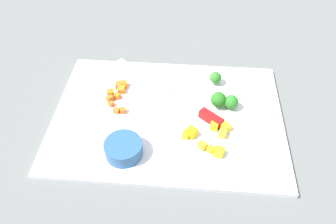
% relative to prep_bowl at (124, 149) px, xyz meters
% --- Properties ---
extents(ground_plane, '(4.00, 4.00, 0.00)m').
position_rel_prep_bowl_xyz_m(ground_plane, '(-0.08, -0.12, -0.03)').
color(ground_plane, slate).
extents(cutting_board, '(0.53, 0.38, 0.01)m').
position_rel_prep_bowl_xyz_m(cutting_board, '(-0.08, -0.12, -0.02)').
color(cutting_board, white).
rests_on(cutting_board, ground_plane).
extents(prep_bowl, '(0.08, 0.08, 0.03)m').
position_rel_prep_bowl_xyz_m(prep_bowl, '(0.00, 0.00, 0.00)').
color(prep_bowl, '#2B5988').
rests_on(prep_bowl, cutting_board).
extents(chef_knife, '(0.29, 0.24, 0.02)m').
position_rel_prep_bowl_xyz_m(chef_knife, '(-0.11, -0.16, -0.01)').
color(chef_knife, silver).
rests_on(chef_knife, cutting_board).
extents(carrot_dice_0, '(0.02, 0.02, 0.01)m').
position_rel_prep_bowl_xyz_m(carrot_dice_0, '(0.04, -0.19, -0.01)').
color(carrot_dice_0, orange).
rests_on(carrot_dice_0, cutting_board).
extents(carrot_dice_1, '(0.01, 0.02, 0.01)m').
position_rel_prep_bowl_xyz_m(carrot_dice_1, '(0.02, -0.12, -0.01)').
color(carrot_dice_1, orange).
rests_on(carrot_dice_1, cutting_board).
extents(carrot_dice_2, '(0.02, 0.02, 0.01)m').
position_rel_prep_bowl_xyz_m(carrot_dice_2, '(0.04, -0.12, -0.01)').
color(carrot_dice_2, orange).
rests_on(carrot_dice_2, cutting_board).
extents(carrot_dice_3, '(0.02, 0.02, 0.01)m').
position_rel_prep_bowl_xyz_m(carrot_dice_3, '(0.05, -0.16, -0.01)').
color(carrot_dice_3, orange).
rests_on(carrot_dice_3, cutting_board).
extents(carrot_dice_4, '(0.02, 0.01, 0.01)m').
position_rel_prep_bowl_xyz_m(carrot_dice_4, '(0.06, -0.14, -0.01)').
color(carrot_dice_4, orange).
rests_on(carrot_dice_4, cutting_board).
extents(carrot_dice_5, '(0.02, 0.02, 0.01)m').
position_rel_prep_bowl_xyz_m(carrot_dice_5, '(0.04, -0.20, -0.01)').
color(carrot_dice_5, orange).
rests_on(carrot_dice_5, cutting_board).
extents(carrot_dice_6, '(0.02, 0.02, 0.02)m').
position_rel_prep_bowl_xyz_m(carrot_dice_6, '(0.06, -0.17, -0.01)').
color(carrot_dice_6, orange).
rests_on(carrot_dice_6, cutting_board).
extents(carrot_dice_7, '(0.02, 0.02, 0.01)m').
position_rel_prep_bowl_xyz_m(carrot_dice_7, '(0.06, -0.15, -0.01)').
color(carrot_dice_7, orange).
rests_on(carrot_dice_7, cutting_board).
extents(carrot_dice_8, '(0.02, 0.02, 0.02)m').
position_rel_prep_bowl_xyz_m(carrot_dice_8, '(0.04, -0.21, -0.01)').
color(carrot_dice_8, orange).
rests_on(carrot_dice_8, cutting_board).
extents(carrot_dice_9, '(0.02, 0.02, 0.01)m').
position_rel_prep_bowl_xyz_m(carrot_dice_9, '(0.05, -0.20, -0.01)').
color(carrot_dice_9, orange).
rests_on(carrot_dice_9, cutting_board).
extents(pepper_dice_0, '(0.02, 0.02, 0.01)m').
position_rel_prep_bowl_xyz_m(pepper_dice_0, '(-0.13, -0.06, -0.01)').
color(pepper_dice_0, yellow).
rests_on(pepper_dice_0, cutting_board).
extents(pepper_dice_1, '(0.02, 0.02, 0.02)m').
position_rel_prep_bowl_xyz_m(pepper_dice_1, '(-0.19, -0.08, -0.01)').
color(pepper_dice_1, yellow).
rests_on(pepper_dice_1, cutting_board).
extents(pepper_dice_2, '(0.03, 0.03, 0.02)m').
position_rel_prep_bowl_xyz_m(pepper_dice_2, '(-0.20, -0.01, -0.01)').
color(pepper_dice_2, yellow).
rests_on(pepper_dice_2, cutting_board).
extents(pepper_dice_3, '(0.02, 0.02, 0.01)m').
position_rel_prep_bowl_xyz_m(pepper_dice_3, '(-0.18, -0.02, -0.01)').
color(pepper_dice_3, yellow).
rests_on(pepper_dice_3, cutting_board).
extents(pepper_dice_4, '(0.03, 0.03, 0.02)m').
position_rel_prep_bowl_xyz_m(pepper_dice_4, '(-0.14, -0.06, -0.01)').
color(pepper_dice_4, yellow).
rests_on(pepper_dice_4, cutting_board).
extents(pepper_dice_5, '(0.02, 0.02, 0.02)m').
position_rel_prep_bowl_xyz_m(pepper_dice_5, '(-0.16, -0.03, -0.01)').
color(pepper_dice_5, yellow).
rests_on(pepper_dice_5, cutting_board).
extents(pepper_dice_6, '(0.03, 0.03, 0.02)m').
position_rel_prep_bowl_xyz_m(pepper_dice_6, '(-0.21, -0.08, -0.01)').
color(pepper_dice_6, yellow).
rests_on(pepper_dice_6, cutting_board).
extents(pepper_dice_7, '(0.02, 0.02, 0.01)m').
position_rel_prep_bowl_xyz_m(pepper_dice_7, '(-0.21, -0.06, -0.01)').
color(pepper_dice_7, yellow).
rests_on(pepper_dice_7, cutting_board).
extents(broccoli_floret_0, '(0.03, 0.03, 0.04)m').
position_rel_prep_bowl_xyz_m(broccoli_floret_0, '(-0.23, -0.15, 0.00)').
color(broccoli_floret_0, '#89BF5B').
rests_on(broccoli_floret_0, cutting_board).
extents(broccoli_floret_1, '(0.03, 0.03, 0.03)m').
position_rel_prep_bowl_xyz_m(broccoli_floret_1, '(-0.19, -0.24, 0.00)').
color(broccoli_floret_1, '#93AC5E').
rests_on(broccoli_floret_1, cutting_board).
extents(broccoli_floret_2, '(0.04, 0.04, 0.04)m').
position_rel_prep_bowl_xyz_m(broccoli_floret_2, '(-0.20, -0.16, 0.01)').
color(broccoli_floret_2, '#86B86C').
rests_on(broccoli_floret_2, cutting_board).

